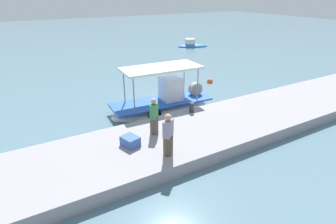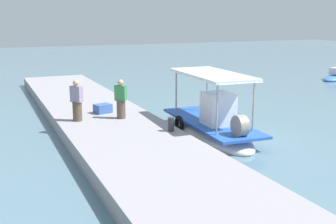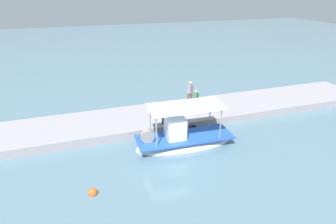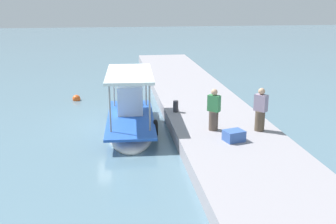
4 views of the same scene
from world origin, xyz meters
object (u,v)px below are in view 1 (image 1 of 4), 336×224
Objects in this scene: main_fishing_boat at (163,103)px; cargo_crate at (130,141)px; mooring_bollard at (192,107)px; fisherman_by_crate at (154,118)px; moored_boat_near at (192,45)px; marker_buoy at (210,81)px; fisherman_near_bollard at (168,137)px.

main_fishing_boat is 8.67× the size of cargo_crate.
mooring_bollard is 4.38m from cargo_crate.
fisherman_by_crate reaches higher than mooring_bollard.
mooring_bollard is at bearing 21.62° from fisherman_by_crate.
main_fishing_boat is 3.65× the size of fisherman_by_crate.
cargo_crate is (-3.54, -3.64, 0.33)m from main_fishing_boat.
moored_boat_near is (16.17, 19.01, -0.62)m from cargo_crate.
main_fishing_boat is 13.64× the size of marker_buoy.
fisherman_near_bollard is at bearing -136.78° from mooring_bollard.
main_fishing_boat reaches higher than mooring_bollard.
mooring_bollard is at bearing -124.64° from moored_boat_near.
mooring_bollard is (0.55, -2.10, 0.40)m from main_fishing_boat.
main_fishing_boat reaches higher than fisherman_by_crate.
moored_boat_near is (15.15, 20.37, -1.20)m from fisherman_near_bollard.
moored_boat_near reaches higher than cargo_crate.
fisherman_near_bollard is 3.86× the size of marker_buoy.
main_fishing_boat is 6.31m from marker_buoy.
fisherman_near_bollard is (-2.53, -4.99, 0.92)m from main_fishing_boat.
fisherman_by_crate reaches higher than moored_boat_near.
cargo_crate is (-1.02, 1.35, -0.58)m from fisherman_near_bollard.
fisherman_by_crate is 3.01m from mooring_bollard.
mooring_bollard is (3.08, 2.89, -0.52)m from fisherman_near_bollard.
fisherman_near_bollard is 1.03× the size of fisherman_by_crate.
marker_buoy is (5.08, 4.92, -0.74)m from mooring_bollard.
main_fishing_boat reaches higher than marker_buoy.
marker_buoy is at bearing 35.16° from cargo_crate.
cargo_crate is 0.18× the size of moored_boat_near.
main_fishing_boat is 1.52× the size of moored_boat_near.
fisherman_by_crate reaches higher than marker_buoy.
marker_buoy is at bearing 43.78° from fisherman_near_bollard.
main_fishing_boat reaches higher than moored_boat_near.
main_fishing_boat is 3.53× the size of fisherman_near_bollard.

